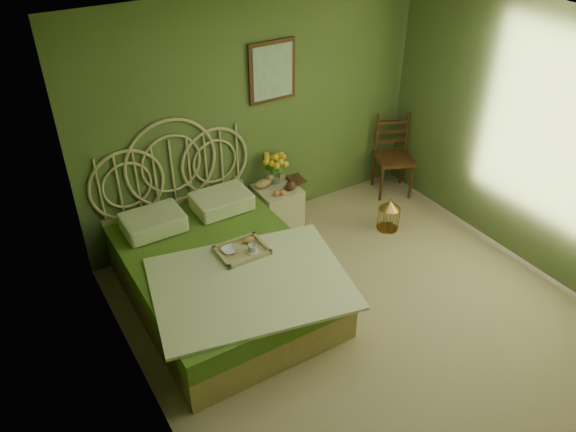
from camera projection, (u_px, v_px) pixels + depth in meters
floor at (381, 333)px, 5.10m from camera, size 4.50×4.50×0.00m
ceiling at (418, 49)px, 3.66m from camera, size 4.50×4.50×0.00m
wall_back at (257, 115)px, 5.97m from camera, size 4.00×0.00×4.00m
wall_left at (151, 307)px, 3.51m from camera, size 0.00×4.50×4.50m
wall_right at (560, 153)px, 5.25m from camera, size 0.00×4.50×4.50m
wall_art at (272, 72)px, 5.78m from camera, size 0.54×0.04×0.64m
bed at (220, 271)px, 5.34m from camera, size 1.89×2.39×1.48m
nightstand at (277, 200)px, 6.36m from camera, size 0.46×0.47×0.94m
chair at (390, 150)px, 6.93m from camera, size 0.58×0.58×0.99m
birdcage at (389, 215)px, 6.39m from camera, size 0.24×0.24×0.37m
book_lower at (290, 182)px, 6.34m from camera, size 0.16×0.21×0.02m
book_upper at (290, 181)px, 6.33m from camera, size 0.19×0.24×0.02m
cereal_bowl at (230, 250)px, 5.17m from camera, size 0.15×0.15×0.04m
coffee_cup at (253, 248)px, 5.16m from camera, size 0.10×0.10×0.08m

